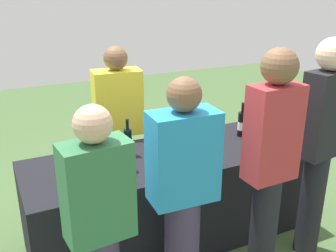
# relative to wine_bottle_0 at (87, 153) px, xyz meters

# --- Properties ---
(ground_plane) EXTENTS (12.00, 12.00, 0.00)m
(ground_plane) POSITION_rel_wine_bottle_0_xyz_m (0.64, -0.10, -0.89)
(ground_plane) COLOR #476638
(tasting_table) EXTENTS (2.31, 0.83, 0.78)m
(tasting_table) POSITION_rel_wine_bottle_0_xyz_m (0.64, -0.10, -0.50)
(tasting_table) COLOR black
(tasting_table) RESTS_ON ground_plane
(wine_bottle_0) EXTENTS (0.07, 0.07, 0.30)m
(wine_bottle_0) POSITION_rel_wine_bottle_0_xyz_m (0.00, 0.00, 0.00)
(wine_bottle_0) COLOR black
(wine_bottle_0) RESTS_ON tasting_table
(wine_bottle_1) EXTENTS (0.07, 0.07, 0.30)m
(wine_bottle_1) POSITION_rel_wine_bottle_0_xyz_m (0.16, 0.04, -0.00)
(wine_bottle_1) COLOR black
(wine_bottle_1) RESTS_ON tasting_table
(wine_bottle_2) EXTENTS (0.06, 0.06, 0.31)m
(wine_bottle_2) POSITION_rel_wine_bottle_0_xyz_m (0.35, 0.04, 0.01)
(wine_bottle_2) COLOR black
(wine_bottle_2) RESTS_ON tasting_table
(wine_bottle_3) EXTENTS (0.08, 0.08, 0.32)m
(wine_bottle_3) POSITION_rel_wine_bottle_0_xyz_m (0.82, 0.09, 0.01)
(wine_bottle_3) COLOR black
(wine_bottle_3) RESTS_ON tasting_table
(wine_bottle_4) EXTENTS (0.08, 0.08, 0.32)m
(wine_bottle_4) POSITION_rel_wine_bottle_0_xyz_m (1.43, -0.01, 0.01)
(wine_bottle_4) COLOR black
(wine_bottle_4) RESTS_ON tasting_table
(wine_glass_0) EXTENTS (0.06, 0.06, 0.14)m
(wine_glass_0) POSITION_rel_wine_bottle_0_xyz_m (-0.21, -0.21, -0.01)
(wine_glass_0) COLOR silver
(wine_glass_0) RESTS_ON tasting_table
(wine_glass_1) EXTENTS (0.07, 0.07, 0.13)m
(wine_glass_1) POSITION_rel_wine_bottle_0_xyz_m (0.26, -0.24, -0.01)
(wine_glass_1) COLOR silver
(wine_glass_1) RESTS_ON tasting_table
(wine_glass_2) EXTENTS (0.07, 0.07, 0.13)m
(wine_glass_2) POSITION_rel_wine_bottle_0_xyz_m (0.41, -0.32, -0.01)
(wine_glass_2) COLOR silver
(wine_glass_2) RESTS_ON tasting_table
(wine_glass_3) EXTENTS (0.07, 0.07, 0.14)m
(wine_glass_3) POSITION_rel_wine_bottle_0_xyz_m (0.49, -0.29, -0.01)
(wine_glass_3) COLOR silver
(wine_glass_3) RESTS_ON tasting_table
(wine_glass_4) EXTENTS (0.07, 0.07, 0.14)m
(wine_glass_4) POSITION_rel_wine_bottle_0_xyz_m (0.89, -0.17, -0.00)
(wine_glass_4) COLOR silver
(wine_glass_4) RESTS_ON tasting_table
(server_pouring) EXTENTS (0.45, 0.28, 1.59)m
(server_pouring) POSITION_rel_wine_bottle_0_xyz_m (0.44, 0.55, -0.04)
(server_pouring) COLOR black
(server_pouring) RESTS_ON ground_plane
(guest_0) EXTENTS (0.39, 0.24, 1.53)m
(guest_0) POSITION_rel_wine_bottle_0_xyz_m (-0.16, -0.87, -0.06)
(guest_0) COLOR #3F3351
(guest_0) RESTS_ON ground_plane
(guest_1) EXTENTS (0.44, 0.26, 1.59)m
(guest_1) POSITION_rel_wine_bottle_0_xyz_m (0.42, -0.76, -0.04)
(guest_1) COLOR #3F3351
(guest_1) RESTS_ON ground_plane
(guest_2) EXTENTS (0.35, 0.23, 1.74)m
(guest_2) POSITION_rel_wine_bottle_0_xyz_m (1.01, -0.88, 0.08)
(guest_2) COLOR black
(guest_2) RESTS_ON ground_plane
(guest_3) EXTENTS (0.37, 0.24, 1.75)m
(guest_3) POSITION_rel_wine_bottle_0_xyz_m (1.59, -0.77, 0.10)
(guest_3) COLOR black
(guest_3) RESTS_ON ground_plane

